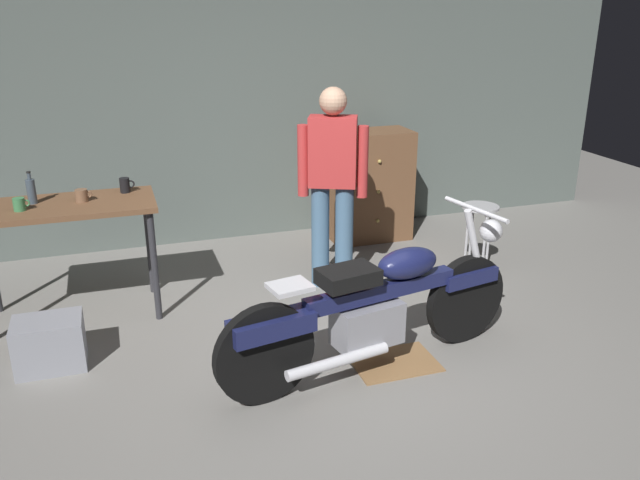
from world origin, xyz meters
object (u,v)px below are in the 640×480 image
object	(u,v)px
wooden_dresser	(370,186)
mug_black_matte	(125,185)
bottle	(31,191)
motorcycle	(377,306)
mug_brown_stoneware	(82,196)
person_standing	(333,180)
shop_stool	(479,221)
storage_bin	(50,343)
mug_green_speckled	(19,204)

from	to	relation	value
wooden_dresser	mug_black_matte	xyz separation A→B (m)	(-2.36, -0.76, 0.41)
mug_black_matte	bottle	xyz separation A→B (m)	(-0.66, -0.09, 0.04)
motorcycle	mug_brown_stoneware	xyz separation A→B (m)	(-1.75, 1.45, 0.50)
person_standing	bottle	bearing A→B (deg)	19.68
bottle	mug_black_matte	bearing A→B (deg)	8.04
shop_stool	storage_bin	xyz separation A→B (m)	(-3.49, -0.48, -0.33)
motorcycle	shop_stool	distance (m)	1.86
wooden_dresser	mug_green_speckled	distance (m)	3.27
wooden_dresser	storage_bin	bearing A→B (deg)	-150.40
mug_brown_stoneware	storage_bin	bearing A→B (deg)	-110.36
mug_green_speckled	shop_stool	bearing A→B (deg)	-2.97
shop_stool	storage_bin	size ratio (longest dim) A/B	1.45
storage_bin	mug_green_speckled	xyz separation A→B (m)	(-0.13, 0.67, 0.78)
wooden_dresser	shop_stool	bearing A→B (deg)	-66.03
motorcycle	wooden_dresser	bearing A→B (deg)	57.80
mug_green_speckled	bottle	bearing A→B (deg)	65.65
mug_green_speckled	person_standing	bearing A→B (deg)	0.18
mug_black_matte	mug_green_speckled	world-z (taller)	mug_black_matte
mug_brown_stoneware	bottle	xyz separation A→B (m)	(-0.34, 0.06, 0.05)
wooden_dresser	mug_brown_stoneware	bearing A→B (deg)	-161.11
mug_black_matte	bottle	size ratio (longest dim) A/B	0.47
storage_bin	mug_green_speckled	size ratio (longest dim) A/B	3.87
person_standing	mug_black_matte	bearing A→B (deg)	14.87
motorcycle	wooden_dresser	xyz separation A→B (m)	(0.92, 2.36, 0.10)
person_standing	storage_bin	world-z (taller)	person_standing
motorcycle	mug_green_speckled	distance (m)	2.60
mug_brown_stoneware	shop_stool	bearing A→B (deg)	-5.05
storage_bin	mug_green_speckled	bearing A→B (deg)	100.97
motorcycle	bottle	xyz separation A→B (m)	(-2.10, 1.51, 0.55)
wooden_dresser	bottle	size ratio (longest dim) A/B	4.56
shop_stool	wooden_dresser	xyz separation A→B (m)	(-0.53, 1.20, 0.05)
motorcycle	mug_black_matte	bearing A→B (deg)	120.96
shop_stool	storage_bin	world-z (taller)	shop_stool
mug_black_matte	mug_brown_stoneware	distance (m)	0.35
shop_stool	mug_black_matte	xyz separation A→B (m)	(-2.89, 0.44, 0.46)
mug_green_speckled	motorcycle	bearing A→B (deg)	-31.96
motorcycle	mug_black_matte	distance (m)	2.21
motorcycle	storage_bin	size ratio (longest dim) A/B	4.92
shop_stool	mug_brown_stoneware	size ratio (longest dim) A/B	5.31
bottle	mug_green_speckled	bearing A→B (deg)	-114.35
motorcycle	bottle	bearing A→B (deg)	133.28
storage_bin	mug_black_matte	distance (m)	1.35
motorcycle	mug_black_matte	xyz separation A→B (m)	(-1.44, 1.60, 0.51)
person_standing	bottle	world-z (taller)	person_standing
person_standing	storage_bin	bearing A→B (deg)	40.52
shop_stool	person_standing	bearing A→B (deg)	171.35
person_standing	mug_black_matte	xyz separation A→B (m)	(-1.61, 0.24, 0.03)
motorcycle	storage_bin	distance (m)	2.17
shop_stool	mug_green_speckled	distance (m)	3.65
motorcycle	bottle	world-z (taller)	bottle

